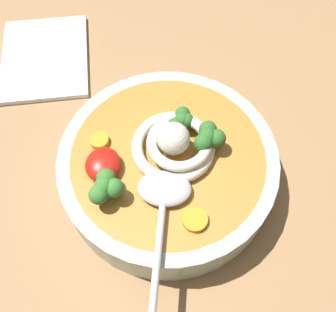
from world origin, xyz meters
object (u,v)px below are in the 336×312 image
Objects in this scene: noodle_pile at (174,146)px; soup_spoon at (163,200)px; folded_napkin at (45,58)px; soup_bowl at (168,167)px.

soup_spoon is at bearing 176.06° from noodle_pile.
soup_spoon reaches higher than folded_napkin.
soup_bowl is 1.52× the size of soup_spoon.
soup_spoon is (-6.68, 0.46, -0.56)cm from noodle_pile.
noodle_pile is 6.72cm from soup_spoon.
folded_napkin is (17.91, 22.17, -6.90)cm from noodle_pile.
soup_spoon reaches higher than soup_bowl.
noodle_pile reaches higher than folded_napkin.
soup_spoon is 1.02× the size of folded_napkin.
soup_spoon is at bearing -178.39° from soup_bowl.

